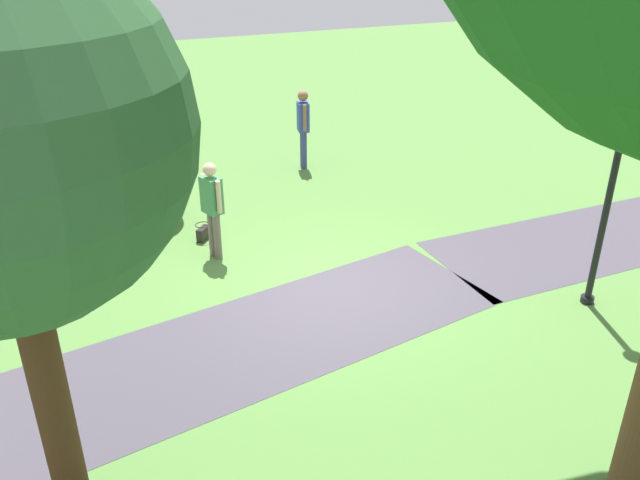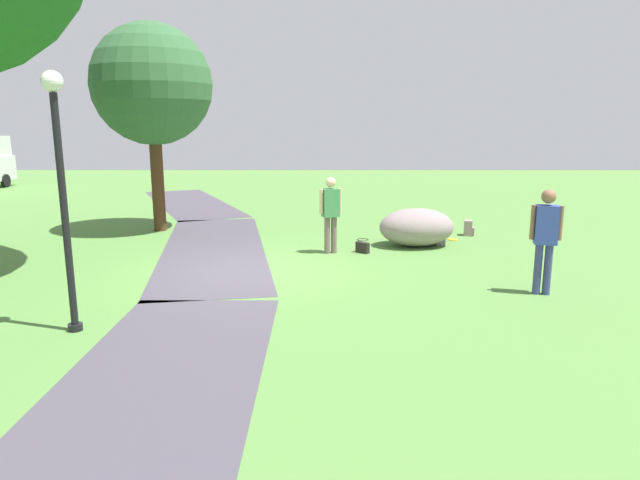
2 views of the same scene
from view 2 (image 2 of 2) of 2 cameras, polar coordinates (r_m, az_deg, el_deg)
name	(u,v)px [view 2 (image 2 of 2)]	position (r m, az deg, el deg)	size (l,w,h in m)	color
ground_plane	(246,270)	(11.37, -7.56, -3.00)	(48.00, 48.00, 0.00)	#52803C
footpath_segment_near	(129,429)	(5.98, -18.89, -17.79)	(8.00, 2.32, 0.01)	#47414C
footpath_segment_mid	(214,248)	(13.40, -10.76, -0.81)	(8.27, 3.59, 0.01)	#47414C
footpath_segment_far	(191,203)	(21.19, -13.02, 3.72)	(8.25, 5.33, 0.01)	#47414C
young_tree_near_path	(152,85)	(15.73, -16.75, 14.85)	(3.13, 3.13, 5.44)	#4D2F1B
lamp_post	(61,176)	(8.32, -24.89, 5.96)	(0.28, 0.28, 3.57)	black
lawn_boulder	(416,227)	(13.53, 9.81, 1.29)	(1.43, 1.91, 0.91)	gray
woman_with_handbag	(331,209)	(12.50, 1.09, 3.13)	(0.34, 0.50, 1.72)	#6E5E58
man_near_boulder	(546,234)	(10.18, 22.01, 0.62)	(0.31, 0.51, 1.81)	navy
handbag_on_grass	(363,247)	(12.73, 4.36, -0.68)	(0.38, 0.38, 0.31)	black
backpack_by_boulder	(440,237)	(13.81, 12.15, 0.30)	(0.29, 0.28, 0.40)	gray
spare_backpack_on_lawn	(468,228)	(15.14, 14.89, 1.18)	(0.32, 0.31, 0.40)	gray
frisbee_on_grass	(453,239)	(14.50, 13.39, 0.06)	(0.27, 0.27, 0.02)	gold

